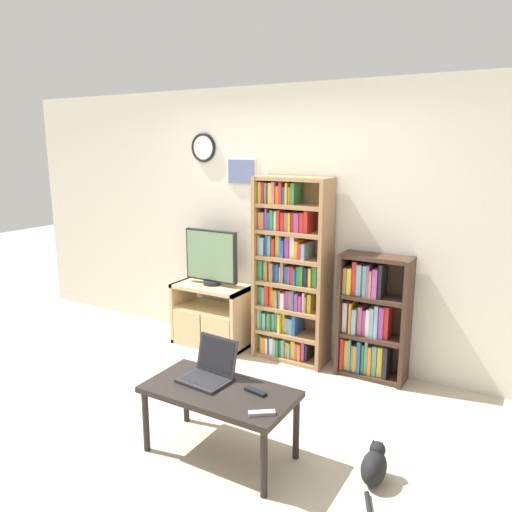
# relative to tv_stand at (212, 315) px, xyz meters

# --- Properties ---
(ground_plane) EXTENTS (18.00, 18.00, 0.00)m
(ground_plane) POSITION_rel_tv_stand_xyz_m (0.73, -1.46, -0.32)
(ground_plane) COLOR #BCAD93
(wall_back) EXTENTS (6.88, 0.09, 2.60)m
(wall_back) POSITION_rel_tv_stand_xyz_m (0.72, 0.29, 0.98)
(wall_back) COLOR beige
(wall_back) RESTS_ON ground_plane
(tv_stand) EXTENTS (0.79, 0.44, 0.64)m
(tv_stand) POSITION_rel_tv_stand_xyz_m (0.00, 0.00, 0.00)
(tv_stand) COLOR tan
(tv_stand) RESTS_ON ground_plane
(television) EXTENTS (0.60, 0.18, 0.57)m
(television) POSITION_rel_tv_stand_xyz_m (-0.01, 0.03, 0.60)
(television) COLOR black
(television) RESTS_ON tv_stand
(bookshelf_tall) EXTENTS (0.72, 0.31, 1.77)m
(bookshelf_tall) POSITION_rel_tv_stand_xyz_m (0.84, 0.10, 0.54)
(bookshelf_tall) COLOR #9E754C
(bookshelf_tall) RESTS_ON ground_plane
(bookshelf_short) EXTENTS (0.61, 0.27, 1.12)m
(bookshelf_short) POSITION_rel_tv_stand_xyz_m (1.64, 0.12, 0.21)
(bookshelf_short) COLOR #3D281E
(bookshelf_short) RESTS_ON ground_plane
(coffee_table) EXTENTS (1.00, 0.52, 0.48)m
(coffee_table) POSITION_rel_tv_stand_xyz_m (1.16, -1.54, 0.10)
(coffee_table) COLOR black
(coffee_table) RESTS_ON ground_plane
(laptop) EXTENTS (0.35, 0.32, 0.27)m
(laptop) POSITION_rel_tv_stand_xyz_m (1.02, -1.45, 0.22)
(laptop) COLOR #232326
(laptop) RESTS_ON coffee_table
(remote_near_laptop) EXTENTS (0.17, 0.07, 0.02)m
(remote_near_laptop) POSITION_rel_tv_stand_xyz_m (1.39, -1.47, 0.17)
(remote_near_laptop) COLOR black
(remote_near_laptop) RESTS_ON coffee_table
(remote_far_from_laptop) EXTENTS (0.15, 0.13, 0.02)m
(remote_far_from_laptop) POSITION_rel_tv_stand_xyz_m (1.56, -1.68, 0.17)
(remote_far_from_laptop) COLOR #99999E
(remote_far_from_laptop) RESTS_ON coffee_table
(cat) EXTENTS (0.20, 0.50, 0.25)m
(cat) POSITION_rel_tv_stand_xyz_m (2.14, -1.30, -0.21)
(cat) COLOR black
(cat) RESTS_ON ground_plane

